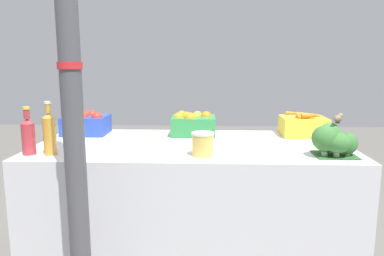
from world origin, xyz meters
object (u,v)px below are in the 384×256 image
at_px(support_pole, 71,91).
at_px(juice_bottle_ruby, 28,135).
at_px(juice_bottle_amber, 50,132).
at_px(apple_crate, 86,123).
at_px(carrot_crate, 303,126).
at_px(orange_crate, 192,124).
at_px(broccoli_pile, 333,140).
at_px(pickle_jar, 203,144).
at_px(sparrow_bird, 338,118).

xyz_separation_m(support_pole, juice_bottle_ruby, (-0.39, 0.37, -0.27)).
bearing_deg(juice_bottle_ruby, support_pole, -43.21).
height_order(support_pole, juice_bottle_amber, support_pole).
xyz_separation_m(apple_crate, carrot_crate, (1.53, 0.00, -0.01)).
bearing_deg(orange_crate, broccoli_pile, -36.55).
distance_m(carrot_crate, pickle_jar, 0.91).
height_order(apple_crate, orange_crate, orange_crate).
bearing_deg(pickle_jar, juice_bottle_amber, -179.51).
bearing_deg(apple_crate, juice_bottle_amber, -90.86).
xyz_separation_m(pickle_jar, sparrow_bird, (0.73, 0.03, 0.14)).
xyz_separation_m(support_pole, juice_bottle_amber, (-0.27, 0.37, -0.26)).
height_order(juice_bottle_amber, pickle_jar, juice_bottle_amber).
relative_size(orange_crate, sparrow_bird, 2.60).
bearing_deg(carrot_crate, sparrow_bird, -85.71).
height_order(apple_crate, carrot_crate, same).
bearing_deg(orange_crate, pickle_jar, -82.07).
relative_size(support_pole, juice_bottle_amber, 7.67).
height_order(support_pole, orange_crate, support_pole).
xyz_separation_m(juice_bottle_ruby, pickle_jar, (0.97, 0.01, -0.04)).
bearing_deg(support_pole, orange_crate, 63.02).
height_order(support_pole, sparrow_bird, support_pole).
bearing_deg(juice_bottle_ruby, broccoli_pile, 0.60).
bearing_deg(orange_crate, apple_crate, -179.30).
xyz_separation_m(orange_crate, broccoli_pile, (0.79, -0.58, 0.01)).
xyz_separation_m(carrot_crate, juice_bottle_amber, (-1.54, -0.59, 0.05)).
height_order(carrot_crate, sparrow_bird, sparrow_bird).
bearing_deg(broccoli_pile, support_pole, -163.25).
height_order(orange_crate, pickle_jar, orange_crate).
distance_m(broccoli_pile, juice_bottle_amber, 1.55).
distance_m(orange_crate, broccoli_pile, 0.98).
height_order(apple_crate, broccoli_pile, broccoli_pile).
height_order(apple_crate, pickle_jar, apple_crate).
distance_m(carrot_crate, sparrow_bird, 0.57).
xyz_separation_m(juice_bottle_ruby, sparrow_bird, (1.70, 0.04, 0.10)).
relative_size(support_pole, sparrow_bird, 19.72).
distance_m(support_pole, apple_crate, 1.04).
distance_m(support_pole, carrot_crate, 1.62).
distance_m(carrot_crate, juice_bottle_amber, 1.65).
relative_size(juice_bottle_amber, pickle_jar, 2.28).
bearing_deg(support_pole, pickle_jar, 33.07).
bearing_deg(juice_bottle_ruby, apple_crate, 77.60).
bearing_deg(juice_bottle_ruby, orange_crate, 34.18).
xyz_separation_m(broccoli_pile, juice_bottle_amber, (-1.55, -0.02, 0.04)).
xyz_separation_m(orange_crate, carrot_crate, (0.78, -0.01, -0.01)).
relative_size(orange_crate, broccoli_pile, 1.20).
relative_size(orange_crate, pickle_jar, 2.30).
relative_size(apple_crate, sparrow_bird, 2.60).
distance_m(support_pole, orange_crate, 1.13).
height_order(orange_crate, juice_bottle_ruby, juice_bottle_ruby).
bearing_deg(orange_crate, juice_bottle_amber, -141.80).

